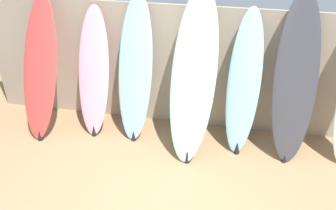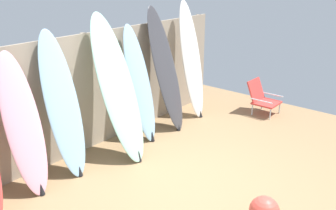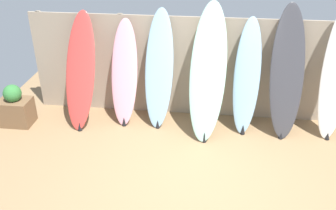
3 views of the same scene
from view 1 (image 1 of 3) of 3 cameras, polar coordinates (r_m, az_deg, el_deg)
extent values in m
cube|color=gray|center=(5.29, 3.76, 5.53)|extent=(6.08, 0.04, 1.80)
cylinder|color=gray|center=(6.30, -23.37, 7.37)|extent=(0.10, 0.10, 1.80)
cylinder|color=gray|center=(5.65, -10.92, 6.80)|extent=(0.10, 0.10, 1.80)
cylinder|color=gray|center=(5.32, 3.81, 5.72)|extent=(0.10, 0.10, 1.80)
cylinder|color=gray|center=(5.37, 19.26, 4.18)|extent=(0.10, 0.10, 1.80)
ellipsoid|color=#D13D38|center=(5.43, -18.93, 5.23)|extent=(0.59, 0.84, 1.91)
cone|color=black|center=(5.61, -18.95, -4.36)|extent=(0.08, 0.08, 0.14)
ellipsoid|color=pink|center=(5.27, -11.27, 4.81)|extent=(0.49, 0.57, 1.79)
cone|color=black|center=(5.50, -11.23, -3.81)|extent=(0.08, 0.08, 0.15)
ellipsoid|color=#8CB7D6|center=(5.06, -5.02, 5.31)|extent=(0.52, 0.62, 1.97)
cone|color=black|center=(5.32, -5.26, -4.62)|extent=(0.08, 0.08, 0.14)
ellipsoid|color=#9ED6BC|center=(4.71, 3.91, 4.32)|extent=(0.64, 0.96, 2.12)
cone|color=black|center=(4.92, 2.93, -7.81)|extent=(0.08, 0.08, 0.17)
ellipsoid|color=#8CB7D6|center=(4.91, 11.50, 3.28)|extent=(0.47, 0.64, 1.88)
cone|color=black|center=(5.14, 10.48, -6.39)|extent=(0.08, 0.08, 0.17)
ellipsoid|color=#38383D|center=(4.89, 18.87, 3.61)|extent=(0.59, 0.73, 2.11)
cone|color=black|center=(5.17, 17.31, -7.67)|extent=(0.08, 0.08, 0.11)
camera|label=2|loc=(3.98, -73.23, 1.76)|focal=40.00mm
camera|label=3|loc=(1.42, -149.41, -18.41)|focal=40.00mm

